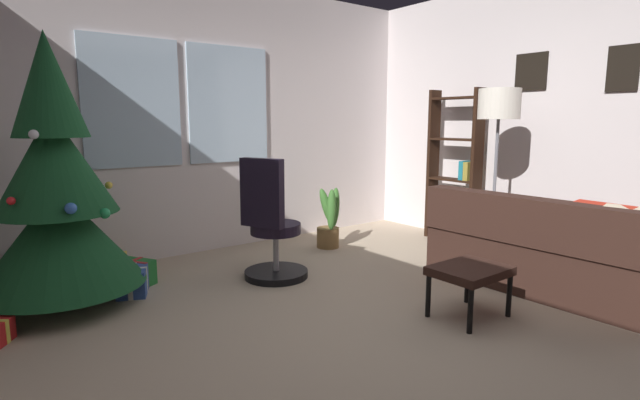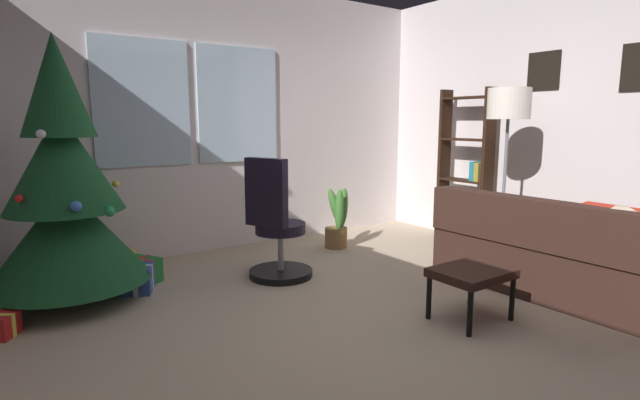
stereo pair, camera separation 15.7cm
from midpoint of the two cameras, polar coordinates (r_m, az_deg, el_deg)
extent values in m
cube|color=tan|center=(3.48, 6.63, -14.84)|extent=(4.96, 5.02, 0.10)
cube|color=silver|center=(5.31, -12.96, 9.33)|extent=(4.96, 0.10, 2.79)
cube|color=silver|center=(4.95, -22.03, 10.54)|extent=(0.90, 0.03, 1.20)
cube|color=silver|center=(5.31, -11.50, 10.89)|extent=(0.90, 0.03, 1.20)
cube|color=silver|center=(5.27, 27.32, 8.55)|extent=(0.10, 5.02, 2.79)
cube|color=black|center=(5.46, 22.77, 13.70)|extent=(0.02, 0.33, 0.37)
cube|color=black|center=(5.09, 31.25, 13.08)|extent=(0.02, 0.26, 0.40)
cube|color=#321E17|center=(4.42, 24.54, -6.77)|extent=(0.85, 1.91, 0.42)
cube|color=#321E17|center=(4.04, 22.73, -2.38)|extent=(0.22, 1.90, 0.37)
cube|color=#321E17|center=(4.80, 15.45, -1.26)|extent=(0.83, 0.15, 0.20)
cube|color=red|center=(3.96, 29.25, -3.26)|extent=(0.18, 0.41, 0.41)
cube|color=beige|center=(3.89, 32.09, -3.71)|extent=(0.21, 0.42, 0.41)
cube|color=#321E17|center=(3.55, 15.97, -8.00)|extent=(0.51, 0.41, 0.06)
cylinder|color=black|center=(3.34, 15.92, -12.42)|extent=(0.04, 0.04, 0.31)
cylinder|color=black|center=(3.69, 20.16, -10.51)|extent=(0.04, 0.04, 0.31)
cylinder|color=black|center=(3.54, 11.32, -10.97)|extent=(0.04, 0.04, 0.31)
cylinder|color=black|center=(3.87, 15.77, -9.35)|extent=(0.04, 0.04, 0.31)
cylinder|color=#4C331E|center=(4.19, -28.63, -9.77)|extent=(0.12, 0.12, 0.16)
cone|color=#164925|center=(4.08, -29.12, -3.77)|extent=(1.15, 1.15, 0.74)
cone|color=#164925|center=(4.00, -29.73, 3.87)|extent=(0.83, 0.83, 0.74)
cone|color=#164925|center=(4.00, -30.37, 11.67)|extent=(0.51, 0.51, 0.74)
sphere|color=red|center=(3.78, -33.53, -0.09)|extent=(0.05, 0.05, 0.05)
sphere|color=gold|center=(4.12, -24.55, 1.59)|extent=(0.06, 0.06, 0.06)
sphere|color=silver|center=(3.75, -31.62, 6.57)|extent=(0.06, 0.06, 0.06)
sphere|color=blue|center=(3.65, -28.31, -0.88)|extent=(0.08, 0.08, 0.08)
sphere|color=#1E8C4C|center=(3.76, -25.03, -1.43)|extent=(0.08, 0.08, 0.08)
cube|color=#1E722D|center=(4.43, -22.22, -8.00)|extent=(0.38, 0.41, 0.21)
cube|color=red|center=(4.43, -22.22, -8.00)|extent=(0.20, 0.30, 0.22)
cube|color=red|center=(4.43, -22.22, -8.00)|extent=(0.24, 0.17, 0.22)
cube|color=gold|center=(4.68, -24.62, -7.21)|extent=(0.38, 0.39, 0.21)
cube|color=#B21919|center=(4.68, -24.62, -7.21)|extent=(0.19, 0.28, 0.22)
cube|color=#B21919|center=(4.68, -24.62, -7.21)|extent=(0.26, 0.17, 0.22)
cube|color=#2D4C99|center=(4.22, -22.14, -8.83)|extent=(0.32, 0.36, 0.21)
cube|color=silver|center=(4.22, -22.14, -8.83)|extent=(0.22, 0.12, 0.22)
cube|color=silver|center=(4.22, -22.14, -8.83)|extent=(0.16, 0.30, 0.22)
cylinder|color=black|center=(4.37, -6.19, -8.59)|extent=(0.56, 0.56, 0.06)
cylinder|color=#B2B2B7|center=(4.31, -6.24, -5.80)|extent=(0.05, 0.05, 0.38)
cylinder|color=black|center=(4.26, -6.29, -3.34)|extent=(0.44, 0.44, 0.09)
cube|color=black|center=(4.05, -7.94, 0.82)|extent=(0.23, 0.40, 0.57)
cube|color=black|center=(5.52, 17.12, 3.58)|extent=(0.18, 0.04, 1.72)
cube|color=black|center=(5.89, 12.35, 4.10)|extent=(0.18, 0.04, 1.72)
cube|color=black|center=(5.78, 14.42, -2.16)|extent=(0.18, 0.56, 0.02)
cube|color=black|center=(5.71, 14.60, 2.33)|extent=(0.18, 0.56, 0.02)
cube|color=black|center=(5.68, 14.79, 6.89)|extent=(0.18, 0.56, 0.02)
cube|color=black|center=(5.68, 14.98, 11.49)|extent=(0.18, 0.56, 0.02)
cube|color=#A72621|center=(5.65, 16.28, -1.51)|extent=(0.15, 0.05, 0.17)
cube|color=navy|center=(5.70, 15.79, -1.15)|extent=(0.13, 0.05, 0.22)
cube|color=beige|center=(5.74, 15.23, -1.35)|extent=(0.13, 0.08, 0.16)
cube|color=#3D7337|center=(5.78, 14.56, -1.07)|extent=(0.14, 0.07, 0.20)
cube|color=#84376F|center=(5.82, 13.96, -1.16)|extent=(0.16, 0.04, 0.16)
cube|color=#B9792F|center=(5.85, 13.66, -0.81)|extent=(0.14, 0.05, 0.21)
cube|color=#565760|center=(5.90, 13.02, -0.83)|extent=(0.15, 0.07, 0.19)
cube|color=olive|center=(5.58, 16.39, 3.26)|extent=(0.17, 0.06, 0.20)
cube|color=#1B6F82|center=(5.62, 15.87, 3.36)|extent=(0.16, 0.06, 0.21)
cylinder|color=slate|center=(5.04, 18.50, -6.77)|extent=(0.28, 0.28, 0.03)
cylinder|color=slate|center=(4.90, 18.91, 1.02)|extent=(0.03, 0.03, 1.35)
cylinder|color=silver|center=(4.86, 19.42, 10.59)|extent=(0.38, 0.38, 0.28)
cylinder|color=olive|center=(5.31, 0.08, -4.42)|extent=(0.24, 0.24, 0.22)
ellipsoid|color=#386B2A|center=(5.15, 0.49, -1.15)|extent=(0.16, 0.16, 0.45)
ellipsoid|color=#386B2A|center=(5.34, -0.05, -0.83)|extent=(0.21, 0.24, 0.45)
ellipsoid|color=#386B2A|center=(5.30, 0.90, -0.87)|extent=(0.18, 0.15, 0.45)
camera|label=1|loc=(0.08, -91.35, -0.22)|focal=27.28mm
camera|label=2|loc=(0.08, 88.65, 0.22)|focal=27.28mm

